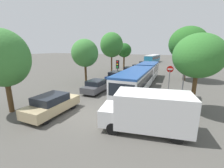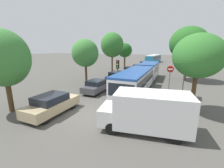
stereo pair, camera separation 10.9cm
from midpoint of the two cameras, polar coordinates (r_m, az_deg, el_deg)
ground_plane at (r=11.41m, az=-10.64°, el=-10.94°), size 200.00×200.00×0.00m
articulated_bus at (r=19.29m, az=11.57°, el=3.49°), size 2.85×16.34×2.42m
city_bus_rear at (r=51.65m, az=15.60°, el=9.48°), size 3.39×11.45×2.43m
queued_car_tan at (r=11.73m, az=-21.71°, el=-7.13°), size 1.77×4.18×1.45m
queued_car_graphite at (r=16.24m, az=-5.75°, el=-0.76°), size 1.65×3.88×1.35m
queued_car_blue at (r=21.52m, az=1.89°, el=2.97°), size 1.74×4.11×1.43m
queued_car_red at (r=26.49m, az=7.18°, el=4.93°), size 1.79×4.22×1.47m
queued_car_white at (r=31.76m, az=9.90°, el=6.18°), size 1.67×3.94×1.37m
queued_car_silver at (r=37.59m, az=12.38°, el=7.33°), size 1.88×4.44×1.54m
white_van at (r=8.79m, az=13.76°, el=-9.96°), size 5.26×2.79×2.31m
traffic_light at (r=16.42m, az=2.37°, el=5.92°), size 0.36×0.39×3.40m
no_entry_sign at (r=17.36m, az=21.35°, el=3.33°), size 0.70×0.08×2.82m
direction_sign_post at (r=15.37m, az=26.10°, el=4.27°), size 0.13×1.40×3.60m
tree_left_near at (r=12.99m, az=-35.73°, el=7.48°), size 3.54×3.54×6.01m
tree_left_mid at (r=20.40m, az=-10.00°, el=11.49°), size 3.51×3.51×5.84m
tree_left_far at (r=27.40m, az=0.18°, el=14.63°), size 4.04×4.04×7.37m
tree_left_distant at (r=34.54m, az=5.00°, el=12.63°), size 3.22×3.22×5.73m
tree_right_near at (r=12.01m, az=30.25°, el=9.13°), size 3.38×3.38×5.69m
tree_right_mid at (r=24.11m, az=27.25°, el=13.53°), size 5.12×5.12×7.61m
tree_right_far at (r=32.39m, az=25.96°, el=12.40°), size 3.33×3.33×6.87m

